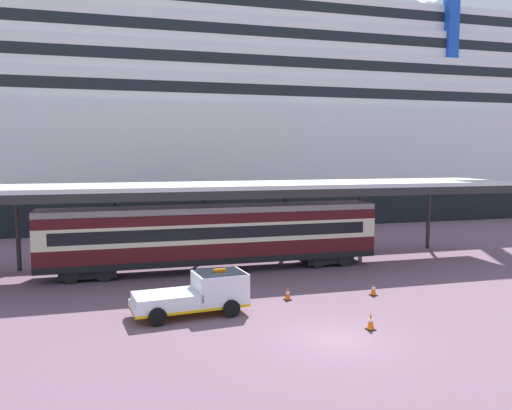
{
  "coord_description": "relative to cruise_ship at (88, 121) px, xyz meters",
  "views": [
    {
      "loc": [
        -8.58,
        -18.4,
        7.31
      ],
      "look_at": [
        -0.7,
        9.38,
        4.5
      ],
      "focal_mm": 36.57,
      "sensor_mm": 36.0,
      "label": 1
    }
  ],
  "objects": [
    {
      "name": "traffic_cone_far",
      "position": [
        15.23,
        -39.26,
        -10.79
      ],
      "size": [
        0.36,
        0.36,
        0.68
      ],
      "color": "black",
      "rests_on": "ground"
    },
    {
      "name": "cruise_ship",
      "position": [
        0.0,
        0.0,
        0.0
      ],
      "size": [
        157.6,
        28.06,
        32.69
      ],
      "color": "black",
      "rests_on": "ground"
    },
    {
      "name": "platform_canopy",
      "position": [
        8.36,
        -30.84,
        -5.91
      ],
      "size": [
        41.26,
        6.4,
        5.46
      ],
      "color": "silver",
      "rests_on": "ground"
    },
    {
      "name": "dockside_crane",
      "position": [
        39.58,
        -11.68,
        5.3
      ],
      "size": [
        10.37,
        4.4,
        54.62
      ],
      "color": "#595960",
      "rests_on": "ground"
    },
    {
      "name": "service_truck",
      "position": [
        6.04,
        -39.89,
        -10.13
      ],
      "size": [
        5.38,
        2.67,
        2.02
      ],
      "color": "white",
      "rests_on": "ground"
    },
    {
      "name": "traffic_cone_mid",
      "position": [
        12.51,
        -44.03,
        -10.75
      ],
      "size": [
        0.36,
        0.36,
        0.75
      ],
      "color": "black",
      "rests_on": "ground"
    },
    {
      "name": "train_carriage",
      "position": [
        8.36,
        -31.29,
        -8.82
      ],
      "size": [
        20.91,
        2.81,
        4.11
      ],
      "color": "black",
      "rests_on": "ground"
    },
    {
      "name": "ground_plane",
      "position": [
        10.7,
        -44.68,
        -11.12
      ],
      "size": [
        400.0,
        400.0,
        0.0
      ],
      "primitive_type": "plane",
      "color": "#735466"
    },
    {
      "name": "traffic_cone_near",
      "position": [
        10.65,
        -38.84,
        -10.8
      ],
      "size": [
        0.36,
        0.36,
        0.65
      ],
      "color": "black",
      "rests_on": "ground"
    }
  ]
}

